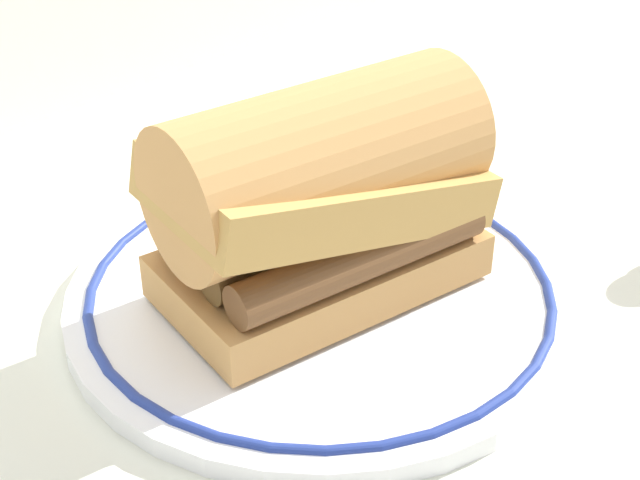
{
  "coord_description": "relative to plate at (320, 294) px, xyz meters",
  "views": [
    {
      "loc": [
        -0.35,
        -0.33,
        0.34
      ],
      "look_at": [
        -0.02,
        -0.01,
        0.04
      ],
      "focal_mm": 54.34,
      "sensor_mm": 36.0,
      "label": 1
    }
  ],
  "objects": [
    {
      "name": "ground_plane",
      "position": [
        0.02,
        0.01,
        -0.01
      ],
      "size": [
        1.5,
        1.5,
        0.0
      ],
      "primitive_type": "plane",
      "color": "silver"
    },
    {
      "name": "plate",
      "position": [
        0.0,
        0.0,
        0.0
      ],
      "size": [
        0.29,
        0.29,
        0.01
      ],
      "color": "white",
      "rests_on": "ground_plane"
    },
    {
      "name": "sausage_sandwich",
      "position": [
        0.0,
        -0.0,
        0.07
      ],
      "size": [
        0.2,
        0.13,
        0.12
      ],
      "rotation": [
        0.0,
        0.0,
        -0.19
      ],
      "color": "tan",
      "rests_on": "plate"
    }
  ]
}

